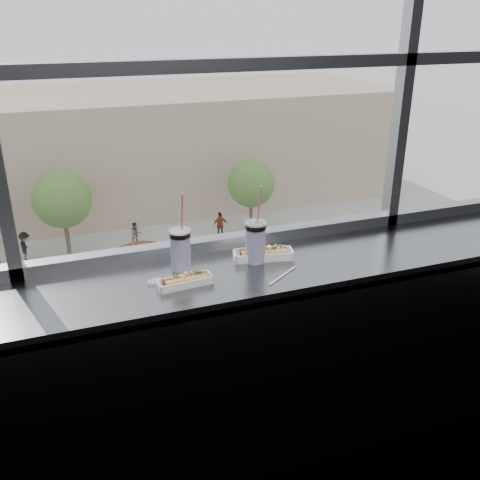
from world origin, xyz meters
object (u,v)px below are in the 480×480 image
object	(u,v)px
hotdog_tray_left	(185,281)
car_near_e	(371,296)
car_far_b	(150,255)
wrapper	(156,281)
pedestrian_c	(136,232)
tree_right	(251,184)
tree_center	(62,199)
hotdog_tray_right	(263,253)
soda_cup_right	(255,240)
pedestrian_b	(25,244)
soda_cup_left	(181,248)
pedestrian_d	(220,223)
car_near_d	(243,319)
car_near_c	(114,346)
loose_straw	(283,275)

from	to	relation	value
hotdog_tray_left	car_near_e	world-z (taller)	hotdog_tray_left
hotdog_tray_left	car_far_b	xyz separation A→B (m)	(4.03, 24.34, -10.98)
wrapper	pedestrian_c	bearing A→B (deg)	81.88
wrapper	tree_right	size ratio (longest dim) A/B	0.02
car_near_e	tree_center	size ratio (longest dim) A/B	1.18
hotdog_tray_right	car_far_b	distance (m)	26.83
soda_cup_right	pedestrian_b	size ratio (longest dim) A/B	0.18
soda_cup_left	car_far_b	distance (m)	26.89
wrapper	pedestrian_d	xyz separation A→B (m)	(9.28, 27.72, -11.03)
car_near_d	car_near_c	distance (m)	5.46
car_near_d	pedestrian_c	size ratio (longest dim) A/B	3.62
tree_center	tree_right	distance (m)	11.49
car_near_e	pedestrian_d	size ratio (longest dim) A/B	2.95
soda_cup_left	car_near_d	xyz separation A→B (m)	(6.39, 16.18, -11.05)
hotdog_tray_left	pedestrian_d	distance (m)	31.28
soda_cup_right	car_far_b	distance (m)	26.88
car_near_e	pedestrian_c	size ratio (longest dim) A/B	3.35
wrapper	pedestrian_b	distance (m)	30.43
car_far_b	tree_center	xyz separation A→B (m)	(-4.07, 4.00, 2.37)
soda_cup_right	loose_straw	world-z (taller)	soda_cup_right
tree_right	car_far_b	bearing A→B (deg)	-151.66
soda_cup_left	car_near_c	xyz separation A→B (m)	(0.93, 16.18, -11.11)
hotdog_tray_right	loose_straw	xyz separation A→B (m)	(0.01, -0.21, -0.02)
hotdog_tray_left	car_far_b	world-z (taller)	hotdog_tray_left
car_near_e	car_near_c	bearing A→B (deg)	92.19
soda_cup_left	hotdog_tray_right	bearing A→B (deg)	-3.84
tree_right	soda_cup_left	bearing A→B (deg)	-112.07
hotdog_tray_left	car_near_d	xyz separation A→B (m)	(6.42, 16.34, -10.96)
car_near_d	pedestrian_b	xyz separation A→B (m)	(-8.81, 12.00, -0.05)
pedestrian_d	pedestrian_c	bearing A→B (deg)	-5.98
soda_cup_left	car_near_d	world-z (taller)	soda_cup_left
soda_cup_left	tree_right	size ratio (longest dim) A/B	0.08
tree_center	car_near_e	bearing A→B (deg)	-43.11
soda_cup_left	pedestrian_b	distance (m)	30.38
tree_center	loose_straw	bearing A→B (deg)	-89.04
soda_cup_left	car_near_e	size ratio (longest dim) A/B	0.06
soda_cup_left	car_near_e	bearing A→B (deg)	51.74
wrapper	car_near_d	xyz separation A→B (m)	(6.54, 16.28, -10.95)
soda_cup_right	hotdog_tray_left	bearing A→B (deg)	-161.63
soda_cup_left	soda_cup_right	xyz separation A→B (m)	(0.36, -0.04, 0.00)
loose_straw	pedestrian_b	size ratio (longest dim) A/B	0.11
soda_cup_left	loose_straw	distance (m)	0.49
car_near_c	hotdog_tray_right	bearing A→B (deg)	175.22
car_near_c	loose_straw	bearing A→B (deg)	175.28
soda_cup_right	loose_straw	bearing A→B (deg)	-73.50
pedestrian_c	pedestrian_b	bearing A→B (deg)	179.96
car_near_d	pedestrian_c	distance (m)	12.25
wrapper	tree_center	bearing A→B (deg)	89.83
soda_cup_left	car_near_d	distance (m)	20.61
pedestrian_d	tree_center	xyz separation A→B (m)	(-9.20, 0.56, 2.44)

